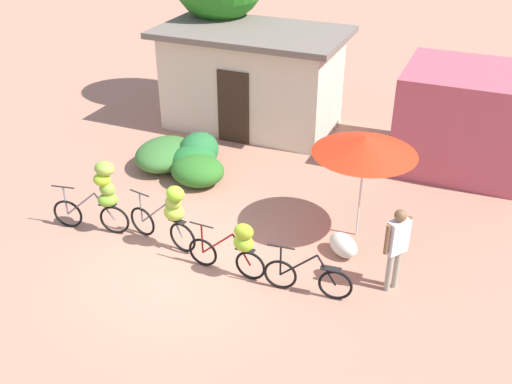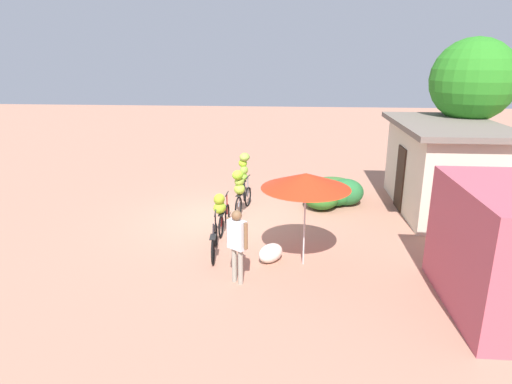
{
  "view_description": "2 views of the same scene",
  "coord_description": "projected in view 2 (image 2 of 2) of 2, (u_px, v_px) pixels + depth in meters",
  "views": [
    {
      "loc": [
        4.75,
        -7.78,
        6.83
      ],
      "look_at": [
        0.82,
        1.51,
        1.01
      ],
      "focal_mm": 40.95,
      "sensor_mm": 36.0,
      "label": 1
    },
    {
      "loc": [
        12.3,
        1.93,
        4.78
      ],
      "look_at": [
        -0.12,
        0.94,
        0.87
      ],
      "focal_mm": 30.95,
      "sensor_mm": 36.0,
      "label": 2
    }
  ],
  "objects": [
    {
      "name": "ground_plane",
      "position": [
        225.0,
        220.0,
        13.28
      ],
      "size": [
        60.0,
        60.0,
        0.0
      ],
      "primitive_type": "plane",
      "color": "#B07861"
    },
    {
      "name": "building_low",
      "position": [
        443.0,
        166.0,
        13.77
      ],
      "size": [
        5.1,
        3.02,
        2.78
      ],
      "color": "beige",
      "rests_on": "ground"
    },
    {
      "name": "tree_behind_building",
      "position": [
        473.0,
        82.0,
        14.37
      ],
      "size": [
        2.73,
        2.73,
        5.32
      ],
      "color": "brown",
      "rests_on": "ground"
    },
    {
      "name": "hedge_bush_front_left",
      "position": [
        333.0,
        188.0,
        15.26
      ],
      "size": [
        1.42,
        1.69,
        0.7
      ],
      "primitive_type": "ellipsoid",
      "color": "#3B7232",
      "rests_on": "ground"
    },
    {
      "name": "hedge_bush_front_right",
      "position": [
        346.0,
        192.0,
        14.48
      ],
      "size": [
        0.97,
        1.15,
        0.88
      ],
      "primitive_type": "ellipsoid",
      "color": "#286F37",
      "rests_on": "ground"
    },
    {
      "name": "hedge_bush_mid",
      "position": [
        334.0,
        195.0,
        14.47
      ],
      "size": [
        1.09,
        1.21,
        0.73
      ],
      "primitive_type": "ellipsoid",
      "color": "#257130",
      "rests_on": "ground"
    },
    {
      "name": "hedge_bush_by_door",
      "position": [
        321.0,
        198.0,
        14.19
      ],
      "size": [
        1.3,
        1.13,
        0.7
      ],
      "primitive_type": "ellipsoid",
      "color": "#2F6F25",
      "rests_on": "ground"
    },
    {
      "name": "market_umbrella",
      "position": [
        306.0,
        181.0,
        9.88
      ],
      "size": [
        2.04,
        2.04,
        2.24
      ],
      "color": "beige",
      "rests_on": "ground"
    },
    {
      "name": "bicycle_leftmost",
      "position": [
        243.0,
        172.0,
        14.94
      ],
      "size": [
        1.69,
        0.48,
        1.64
      ],
      "color": "black",
      "rests_on": "ground"
    },
    {
      "name": "bicycle_near_pile",
      "position": [
        240.0,
        188.0,
        13.49
      ],
      "size": [
        1.69,
        0.5,
        1.46
      ],
      "color": "black",
      "rests_on": "ground"
    },
    {
      "name": "bicycle_center_loaded",
      "position": [
        221.0,
        209.0,
        12.06
      ],
      "size": [
        1.6,
        0.43,
        1.2
      ],
      "color": "black",
      "rests_on": "ground"
    },
    {
      "name": "bicycle_by_shop",
      "position": [
        214.0,
        242.0,
        10.89
      ],
      "size": [
        1.61,
        0.23,
        0.93
      ],
      "color": "black",
      "rests_on": "ground"
    },
    {
      "name": "produce_sack",
      "position": [
        271.0,
        253.0,
        10.56
      ],
      "size": [
        0.82,
        0.78,
        0.44
      ],
      "primitive_type": "ellipsoid",
      "rotation": [
        0.0,
        0.0,
        2.47
      ],
      "color": "silver",
      "rests_on": "ground"
    },
    {
      "name": "person_vendor",
      "position": [
        237.0,
        239.0,
        9.34
      ],
      "size": [
        0.39,
        0.49,
        1.67
      ],
      "color": "gray",
      "rests_on": "ground"
    }
  ]
}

